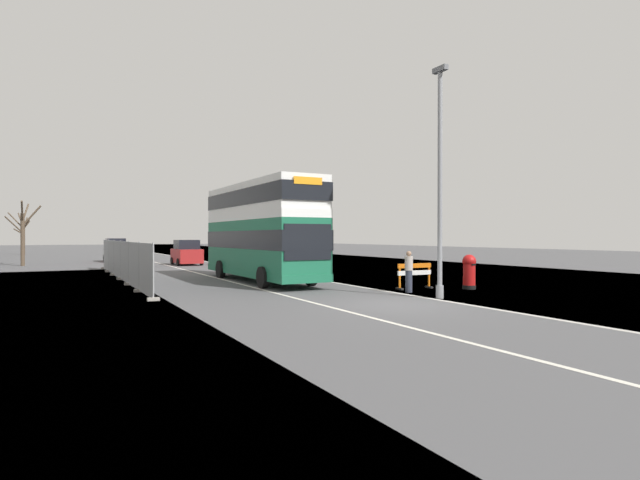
% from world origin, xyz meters
% --- Properties ---
extents(ground, '(140.00, 280.00, 0.10)m').
position_xyz_m(ground, '(0.55, 0.08, -0.05)').
color(ground, '#4C4C4F').
extents(double_decker_bus, '(2.83, 11.12, 5.11)m').
position_xyz_m(double_decker_bus, '(-0.99, 10.71, 2.72)').
color(double_decker_bus, '#196042').
rests_on(double_decker_bus, ground).
extents(lamppost_foreground, '(0.29, 0.70, 8.84)m').
position_xyz_m(lamppost_foreground, '(2.40, 0.63, 4.18)').
color(lamppost_foreground, gray).
rests_on(lamppost_foreground, ground).
extents(red_pillar_postbox, '(0.61, 0.61, 1.56)m').
position_xyz_m(red_pillar_postbox, '(5.88, 2.65, 0.85)').
color(red_pillar_postbox, black).
rests_on(red_pillar_postbox, ground).
extents(roadworks_barrier, '(1.81, 0.49, 1.15)m').
position_xyz_m(roadworks_barrier, '(3.78, 3.89, 0.73)').
color(roadworks_barrier, orange).
rests_on(roadworks_barrier, ground).
extents(construction_site_fence, '(0.44, 20.60, 2.16)m').
position_xyz_m(construction_site_fence, '(-7.39, 15.24, 1.04)').
color(construction_site_fence, '#A8AAAD').
rests_on(construction_site_fence, ground).
extents(car_oncoming_near, '(2.07, 3.83, 2.07)m').
position_xyz_m(car_oncoming_near, '(-0.88, 27.88, 0.97)').
color(car_oncoming_near, maroon).
rests_on(car_oncoming_near, ground).
extents(car_receding_mid, '(1.91, 3.93, 2.18)m').
position_xyz_m(car_receding_mid, '(-5.52, 36.27, 1.01)').
color(car_receding_mid, maroon).
rests_on(car_receding_mid, ground).
extents(bare_tree_far_verge_mid, '(2.55, 3.26, 5.14)m').
position_xyz_m(bare_tree_far_verge_mid, '(-12.79, 32.45, 2.67)').
color(bare_tree_far_verge_mid, '#4C3D2D').
rests_on(bare_tree_far_verge_mid, ground).
extents(bare_tree_far_verge_far, '(1.91, 2.79, 5.40)m').
position_xyz_m(bare_tree_far_verge_far, '(-14.04, 60.53, 2.65)').
color(bare_tree_far_verge_far, '#4C3D2D').
rests_on(bare_tree_far_verge_far, ground).
extents(pedestrian_at_kerb, '(0.34, 0.34, 1.75)m').
position_xyz_m(pedestrian_at_kerb, '(2.64, 2.84, 0.88)').
color(pedestrian_at_kerb, '#2D3342').
rests_on(pedestrian_at_kerb, ground).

